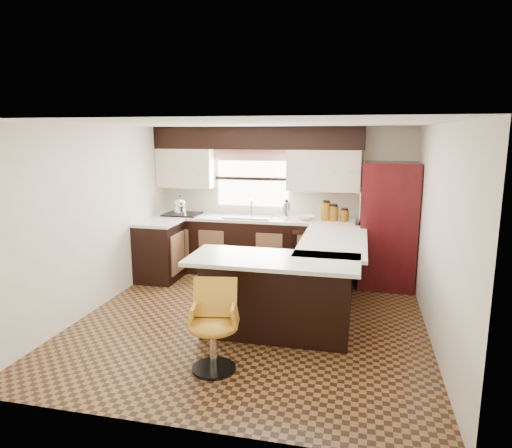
% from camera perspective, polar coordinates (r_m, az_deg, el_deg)
% --- Properties ---
extents(floor, '(4.40, 4.40, 0.00)m').
position_cam_1_polar(floor, '(5.82, -0.57, -11.90)').
color(floor, '#49301A').
rests_on(floor, ground).
extents(ceiling, '(4.40, 4.40, 0.00)m').
position_cam_1_polar(ceiling, '(5.36, -0.62, 12.44)').
color(ceiling, silver).
rests_on(ceiling, wall_back).
extents(wall_back, '(4.40, 0.00, 4.40)m').
position_cam_1_polar(wall_back, '(7.59, 3.32, 2.98)').
color(wall_back, beige).
rests_on(wall_back, floor).
extents(wall_front, '(4.40, 0.00, 4.40)m').
position_cam_1_polar(wall_front, '(3.43, -9.34, -7.36)').
color(wall_front, beige).
rests_on(wall_front, floor).
extents(wall_left, '(0.00, 4.40, 4.40)m').
position_cam_1_polar(wall_left, '(6.29, -19.53, 0.63)').
color(wall_left, beige).
rests_on(wall_left, floor).
extents(wall_right, '(0.00, 4.40, 4.40)m').
position_cam_1_polar(wall_right, '(5.38, 21.70, -1.23)').
color(wall_right, beige).
rests_on(wall_right, floor).
extents(base_cab_back, '(3.30, 0.60, 0.90)m').
position_cam_1_polar(base_cab_back, '(7.53, -0.51, -2.88)').
color(base_cab_back, black).
rests_on(base_cab_back, floor).
extents(base_cab_left, '(0.60, 0.70, 0.90)m').
position_cam_1_polar(base_cab_left, '(7.37, -11.99, -3.44)').
color(base_cab_left, black).
rests_on(base_cab_left, floor).
extents(counter_back, '(3.30, 0.60, 0.04)m').
position_cam_1_polar(counter_back, '(7.43, -0.52, 0.65)').
color(counter_back, silver).
rests_on(counter_back, base_cab_back).
extents(counter_left, '(0.60, 0.70, 0.04)m').
position_cam_1_polar(counter_left, '(7.27, -12.14, 0.16)').
color(counter_left, silver).
rests_on(counter_left, base_cab_left).
extents(soffit, '(3.40, 0.35, 0.36)m').
position_cam_1_polar(soffit, '(7.42, 0.08, 10.71)').
color(soffit, black).
rests_on(soffit, wall_back).
extents(upper_cab_left, '(0.94, 0.35, 0.64)m').
position_cam_1_polar(upper_cab_left, '(7.80, -8.75, 6.93)').
color(upper_cab_left, beige).
rests_on(upper_cab_left, wall_back).
extents(upper_cab_right, '(1.14, 0.35, 0.64)m').
position_cam_1_polar(upper_cab_right, '(7.27, 8.45, 6.64)').
color(upper_cab_right, beige).
rests_on(upper_cab_right, wall_back).
extents(window_pane, '(1.20, 0.02, 0.90)m').
position_cam_1_polar(window_pane, '(7.63, -0.40, 5.68)').
color(window_pane, white).
rests_on(window_pane, wall_back).
extents(valance, '(1.30, 0.06, 0.18)m').
position_cam_1_polar(valance, '(7.56, -0.47, 8.60)').
color(valance, '#D19B93').
rests_on(valance, wall_back).
extents(sink, '(0.75, 0.45, 0.03)m').
position_cam_1_polar(sink, '(7.42, -0.93, 0.92)').
color(sink, '#B2B2B7').
rests_on(sink, counter_back).
extents(dishwasher, '(0.58, 0.03, 0.78)m').
position_cam_1_polar(dishwasher, '(7.10, 6.83, -4.01)').
color(dishwasher, black).
rests_on(dishwasher, floor).
extents(cooktop, '(0.58, 0.50, 0.02)m').
position_cam_1_polar(cooktop, '(7.77, -9.19, 1.23)').
color(cooktop, black).
rests_on(cooktop, counter_back).
extents(peninsula_long, '(0.60, 1.95, 0.90)m').
position_cam_1_polar(peninsula_long, '(6.12, 9.09, -6.38)').
color(peninsula_long, black).
rests_on(peninsula_long, floor).
extents(peninsula_return, '(1.65, 0.60, 0.90)m').
position_cam_1_polar(peninsula_return, '(5.26, 2.53, -9.20)').
color(peninsula_return, black).
rests_on(peninsula_return, floor).
extents(counter_pen_long, '(0.84, 1.95, 0.04)m').
position_cam_1_polar(counter_pen_long, '(5.99, 9.70, -2.09)').
color(counter_pen_long, silver).
rests_on(counter_pen_long, peninsula_long).
extents(counter_pen_return, '(1.89, 0.84, 0.04)m').
position_cam_1_polar(counter_pen_return, '(5.04, 2.17, -4.49)').
color(counter_pen_return, silver).
rests_on(counter_pen_return, peninsula_return).
extents(refrigerator, '(0.80, 0.77, 1.88)m').
position_cam_1_polar(refrigerator, '(7.12, 16.13, -0.14)').
color(refrigerator, '#3C0A0D').
rests_on(refrigerator, floor).
extents(bar_chair, '(0.55, 0.55, 0.89)m').
position_cam_1_polar(bar_chair, '(4.54, -5.38, -12.75)').
color(bar_chair, gold).
rests_on(bar_chair, floor).
extents(kettle, '(0.22, 0.22, 0.30)m').
position_cam_1_polar(kettle, '(7.76, -9.48, 2.43)').
color(kettle, silver).
rests_on(kettle, cooktop).
extents(percolator, '(0.13, 0.13, 0.28)m').
position_cam_1_polar(percolator, '(7.29, 3.83, 1.71)').
color(percolator, silver).
rests_on(percolator, counter_back).
extents(mixing_bowl, '(0.35, 0.35, 0.07)m').
position_cam_1_polar(mixing_bowl, '(7.27, 6.17, 0.79)').
color(mixing_bowl, white).
rests_on(mixing_bowl, counter_back).
extents(canister_large, '(0.14, 0.14, 0.28)m').
position_cam_1_polar(canister_large, '(7.24, 8.73, 1.56)').
color(canister_large, brown).
rests_on(canister_large, counter_back).
extents(canister_med, '(0.14, 0.14, 0.23)m').
position_cam_1_polar(canister_med, '(7.24, 9.67, 1.31)').
color(canister_med, brown).
rests_on(canister_med, counter_back).
extents(canister_small, '(0.13, 0.13, 0.17)m').
position_cam_1_polar(canister_small, '(7.24, 11.01, 1.04)').
color(canister_small, brown).
rests_on(canister_small, counter_back).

